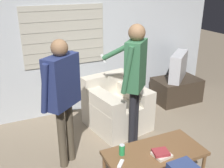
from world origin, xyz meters
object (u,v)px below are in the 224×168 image
Objects in this scene: coffee_table at (155,154)px; tv at (178,66)px; person_right_standing at (135,73)px; floor_fan at (148,103)px; armchair_beige at (116,107)px; spare_remote at (121,164)px; book_stack at (161,154)px; person_left_standing at (62,89)px; soda_can at (122,150)px.

coffee_table is 2.43m from tv.
floor_fan is at bearing 0.21° from person_right_standing.
spare_remote is at bearing 56.43° from armchair_beige.
armchair_beige reaches higher than coffee_table.
book_stack is 0.53× the size of floor_fan.
tv reaches higher than floor_fan.
spare_remote is (-0.60, -0.83, -0.66)m from person_right_standing.
tv reaches higher than spare_remote.
spare_remote is at bearing -130.14° from floor_fan.
floor_fan is at bearing -14.45° from person_left_standing.
person_right_standing is at bearing 52.99° from soda_can.
book_stack is (0.02, -0.09, 0.07)m from coffee_table.
person_left_standing is 0.94× the size of person_right_standing.
person_left_standing is 13.39× the size of spare_remote.
armchair_beige is 0.59× the size of person_right_standing.
soda_can reaches higher than coffee_table.
soda_can is at bearing -93.57° from person_left_standing.
armchair_beige is at bearing 83.65° from coffee_table.
floor_fan is at bearing 60.23° from coffee_table.
tv is at bearing 15.80° from floor_fan.
book_stack reaches higher than spare_remote.
person_left_standing is at bearing -156.09° from floor_fan.
person_right_standing is 8.39× the size of book_stack.
soda_can is 0.18m from spare_remote.
armchair_beige is at bearing -167.46° from floor_fan.
armchair_beige is 0.76m from floor_fan.
floor_fan is (0.72, 0.16, -0.15)m from armchair_beige.
person_left_standing reaches higher than tv.
person_left_standing is 2.05m from floor_fan.
coffee_table is at bearing 5.47° from tv.
person_right_standing reaches higher than book_stack.
tv is 0.39× the size of person_right_standing.
tv is 1.82m from person_right_standing.
person_right_standing is 1.39m from floor_fan.
soda_can is (-0.39, 0.20, 0.03)m from book_stack.
coffee_table is at bearing -146.22° from person_right_standing.
person_left_standing reaches higher than armchair_beige.
book_stack reaches higher than floor_fan.
person_right_standing reaches higher than soda_can.
book_stack is at bearing -117.78° from floor_fan.
soda_can is (-0.36, 0.11, 0.10)m from coffee_table.
spare_remote is (-0.47, 0.05, -0.02)m from book_stack.
person_left_standing reaches higher than book_stack.
person_right_standing reaches higher than person_left_standing.
spare_remote is (-0.61, -1.42, 0.10)m from armchair_beige.
tv is at bearing -12.72° from person_right_standing.
armchair_beige is 1.59m from tv.
book_stack is at bearing -83.98° from person_left_standing.
floor_fan is at bearing -25.51° from tv.
armchair_beige is 1.54m from spare_remote.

